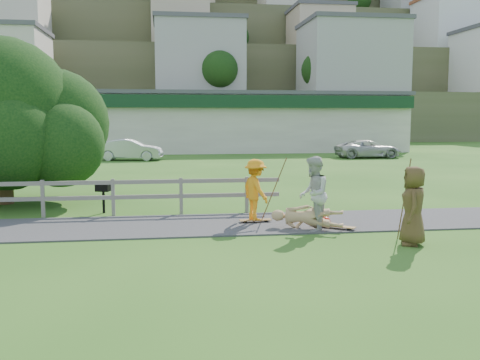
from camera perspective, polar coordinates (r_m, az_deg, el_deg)
The scene contains 18 objects.
ground at distance 13.02m, azimuth -5.84°, elevation -6.20°, with size 260.00×260.00×0.00m, color #2A5B1A.
path at distance 14.48m, azimuth -6.06°, elevation -4.82°, with size 34.00×3.00×0.04m, color #353537.
fence at distance 16.67m, azimuth -22.38°, elevation -1.33°, with size 15.05×0.10×1.10m.
strip_mall at distance 47.84m, azimuth -2.63°, elevation 6.25°, with size 32.50×10.75×5.10m.
hillside at distance 104.64m, azimuth -7.85°, elevation 12.89°, with size 220.00×67.00×47.50m.
skater_rider at distance 14.61m, azimuth 1.67°, elevation -1.43°, with size 1.08×0.62×1.68m, color orange.
skater_fallen at distance 13.92m, azimuth 7.15°, elevation -3.98°, with size 1.84×0.44×0.67m, color tan.
spectator_a at distance 13.72m, azimuth 7.83°, elevation -1.49°, with size 0.93×0.73×1.92m, color beige.
spectator_c at distance 12.75m, azimuth 18.00°, elevation -2.64°, with size 0.88×0.57×1.81m, color brown.
car_silver at distance 37.34m, azimuth -11.67°, elevation 3.18°, with size 1.54×4.41×1.45m, color #B3B6BC.
car_white at distance 39.96m, azimuth 13.50°, elevation 3.24°, with size 2.16×4.69×1.30m, color beige.
tree at distance 19.59m, azimuth -24.01°, elevation 3.46°, with size 7.77×7.77×3.99m, color black, non-canonical shape.
bbq at distance 16.79m, azimuth -14.35°, elevation -1.94°, with size 0.41×0.31×0.89m, color black, non-canonical shape.
longboard_rider at distance 14.74m, azimuth 1.66°, elevation -4.47°, with size 0.88×0.21×0.10m, color brown, non-canonical shape.
longboard_fallen at distance 14.11m, azimuth 10.39°, elevation -5.07°, with size 0.92×0.22×0.10m, color brown, non-canonical shape.
helmet at distance 14.45m, azimuth 9.08°, elevation -4.41°, with size 0.28×0.28×0.28m, color red.
pole_rider at distance 15.09m, azimuth 3.66°, elevation -0.74°, with size 0.03×0.03×1.91m, color brown.
pole_spec_left at distance 13.37m, azimuth 17.12°, elevation -1.89°, with size 0.03×0.03×1.95m, color brown.
Camera 1 is at (-0.44, -12.69, 2.88)m, focal length 40.00 mm.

